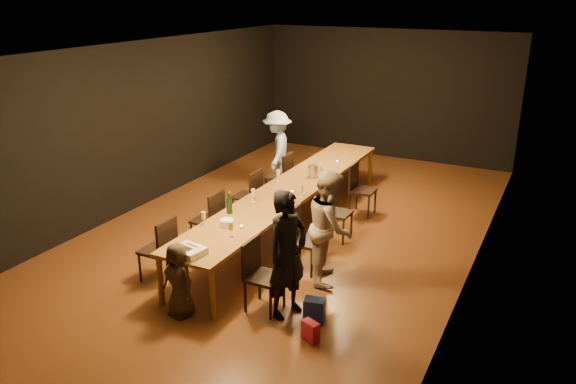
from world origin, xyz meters
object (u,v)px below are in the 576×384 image
at_px(chair_right_0, 265,276).
at_px(plate_stack, 227,223).
at_px(chair_right_2, 337,212).
at_px(chair_left_1, 207,219).
at_px(child, 179,280).
at_px(chair_left_2, 247,195).
at_px(birthday_cake, 189,251).
at_px(chair_left_0, 157,249).
at_px(chair_right_1, 306,240).
at_px(chair_right_3, 363,190).
at_px(ice_bucket, 313,171).
at_px(chair_left_3, 279,176).
at_px(table, 290,190).
at_px(woman_birthday, 288,254).
at_px(woman_tan, 330,227).
at_px(champagne_bottle, 229,202).
at_px(man_blue, 277,150).

bearing_deg(chair_right_0, plate_stack, -121.41).
height_order(chair_right_2, chair_left_1, same).
bearing_deg(child, chair_left_2, 115.65).
bearing_deg(chair_right_2, birthday_cake, -17.15).
distance_m(chair_left_1, chair_left_2, 1.20).
bearing_deg(plate_stack, chair_left_0, -145.50).
height_order(chair_right_0, chair_right_1, same).
xyz_separation_m(chair_right_0, chair_right_3, (0.00, 3.60, 0.00)).
bearing_deg(plate_stack, chair_right_0, -31.41).
relative_size(chair_right_1, ice_bucket, 4.67).
bearing_deg(chair_left_3, plate_stack, -165.31).
bearing_deg(chair_left_2, child, -164.64).
relative_size(table, chair_left_3, 6.45).
xyz_separation_m(chair_left_2, plate_stack, (0.80, -1.85, 0.34)).
bearing_deg(chair_right_0, chair_left_1, -125.22).
relative_size(birthday_cake, plate_stack, 2.22).
distance_m(chair_right_1, chair_left_0, 2.08).
bearing_deg(chair_right_1, chair_left_3, -144.69).
distance_m(chair_right_2, woman_birthday, 2.40).
height_order(chair_left_1, plate_stack, chair_left_1).
distance_m(chair_right_2, ice_bucket, 1.11).
height_order(chair_right_0, woman_tan, woman_tan).
xyz_separation_m(chair_left_1, plate_stack, (0.80, -0.65, 0.34)).
bearing_deg(chair_right_2, chair_left_3, -125.22).
xyz_separation_m(birthday_cake, champagne_bottle, (-0.28, 1.37, 0.13)).
relative_size(chair_left_2, ice_bucket, 4.67).
bearing_deg(woman_tan, chair_left_1, 67.43).
xyz_separation_m(chair_right_1, plate_stack, (-0.90, -0.65, 0.34)).
xyz_separation_m(woman_tan, man_blue, (-2.48, 3.12, -0.01)).
xyz_separation_m(chair_right_1, chair_left_2, (-1.70, 1.20, 0.00)).
height_order(chair_left_2, champagne_bottle, champagne_bottle).
distance_m(chair_left_1, man_blue, 3.06).
xyz_separation_m(woman_birthday, champagne_bottle, (-1.43, 0.94, 0.11)).
bearing_deg(chair_right_2, chair_right_3, 180.00).
relative_size(plate_stack, ice_bucket, 0.97).
xyz_separation_m(chair_right_1, child, (-0.88, -1.79, 0.02)).
relative_size(woman_tan, plate_stack, 8.24).
bearing_deg(chair_left_3, chair_left_1, -180.00).
distance_m(chair_right_0, man_blue, 4.71).
bearing_deg(chair_left_0, woman_tan, -62.40).
bearing_deg(chair_left_3, birthday_cake, -168.08).
bearing_deg(chair_left_2, chair_right_3, -54.78).
xyz_separation_m(woman_tan, ice_bucket, (-1.17, 2.01, 0.05)).
height_order(chair_left_2, plate_stack, chair_left_2).
bearing_deg(chair_right_0, woman_tan, 159.55).
bearing_deg(woman_birthday, chair_right_1, 33.47).
xyz_separation_m(table, chair_left_0, (-0.85, -2.40, -0.24)).
relative_size(chair_right_0, birthday_cake, 2.17).
xyz_separation_m(chair_right_3, woman_birthday, (0.30, -3.56, 0.35)).
bearing_deg(chair_right_2, man_blue, -131.38).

